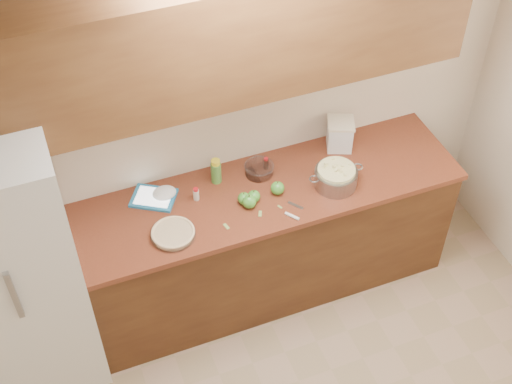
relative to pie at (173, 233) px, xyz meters
name	(u,v)px	position (x,y,z in m)	size (l,w,h in m)	color
room_shell	(374,357)	(0.55, -1.32, 0.36)	(3.60, 3.60, 3.60)	tan
counter_run	(253,243)	(0.55, 0.15, -0.48)	(2.64, 0.68, 0.92)	#512F16
upper_cabinets	(241,35)	(0.55, 0.31, 1.01)	(2.60, 0.34, 0.70)	brown
fridge	(14,267)	(-0.89, 0.12, -0.04)	(0.70, 0.70, 1.80)	silver
pie	(173,233)	(0.00, 0.00, 0.00)	(0.26, 0.26, 0.04)	silver
colander	(336,177)	(1.05, 0.04, 0.04)	(0.36, 0.26, 0.13)	gray
flour_canister	(340,134)	(1.23, 0.35, 0.08)	(0.22, 0.22, 0.21)	white
tablet	(154,198)	(-0.03, 0.33, -0.01)	(0.32, 0.30, 0.02)	teal
paring_knife	(293,215)	(0.70, -0.10, -0.01)	(0.13, 0.17, 0.02)	gray
lemon_bottle	(216,171)	(0.38, 0.34, 0.06)	(0.06, 0.06, 0.17)	#4C8C38
cinnamon_shaker	(196,194)	(0.22, 0.23, 0.02)	(0.04, 0.04, 0.09)	beige
vanilla_bottle	(266,163)	(0.71, 0.33, 0.02)	(0.03, 0.03, 0.09)	black
mixing_bowl	(259,169)	(0.65, 0.31, 0.02)	(0.19, 0.19, 0.07)	silver
paper_towel	(164,193)	(0.04, 0.32, 0.01)	(0.15, 0.12, 0.06)	white
apple_left	(244,198)	(0.47, 0.10, 0.02)	(0.08, 0.08, 0.09)	#43902E
apple_center	(254,196)	(0.53, 0.09, 0.02)	(0.08, 0.08, 0.09)	#43902E
apple_front	(249,201)	(0.49, 0.06, 0.02)	(0.09, 0.09, 0.10)	#43902E
apple_extra	(278,188)	(0.69, 0.10, 0.02)	(0.08, 0.08, 0.10)	#43902E
peel_a	(280,207)	(0.66, -0.01, -0.02)	(0.03, 0.01, 0.00)	#89A952
peel_b	(260,214)	(0.53, -0.02, -0.02)	(0.05, 0.02, 0.00)	#89A952
peel_c	(226,226)	(0.31, -0.04, -0.02)	(0.05, 0.02, 0.00)	#89A952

